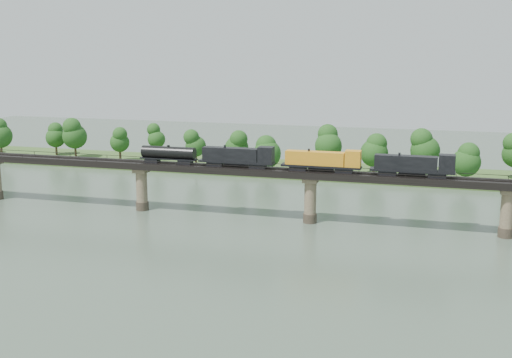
# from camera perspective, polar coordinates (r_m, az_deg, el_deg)

# --- Properties ---
(ground) EXTENTS (400.00, 400.00, 0.00)m
(ground) POSITION_cam_1_polar(r_m,az_deg,el_deg) (112.72, 1.82, -7.83)
(ground) COLOR #3A4A3C
(ground) RESTS_ON ground
(far_bank) EXTENTS (300.00, 24.00, 1.60)m
(far_bank) POSITION_cam_1_polar(r_m,az_deg,el_deg) (193.37, 7.98, 0.61)
(far_bank) COLOR #314F1F
(far_bank) RESTS_ON ground
(bridge) EXTENTS (236.00, 30.00, 11.50)m
(bridge) POSITION_cam_1_polar(r_m,az_deg,el_deg) (139.31, 4.85, -1.71)
(bridge) COLOR #473A2D
(bridge) RESTS_ON ground
(bridge_superstructure) EXTENTS (220.00, 4.90, 0.75)m
(bridge_superstructure) POSITION_cam_1_polar(r_m,az_deg,el_deg) (137.98, 4.90, 0.85)
(bridge_superstructure) COLOR black
(bridge_superstructure) RESTS_ON bridge
(far_treeline) EXTENTS (289.06, 17.54, 13.60)m
(far_treeline) POSITION_cam_1_polar(r_m,az_deg,el_deg) (188.91, 5.39, 2.88)
(far_treeline) COLOR #382619
(far_treeline) RESTS_ON far_bank
(freight_train) EXTENTS (69.43, 2.71, 4.78)m
(freight_train) POSITION_cam_1_polar(r_m,az_deg,el_deg) (138.41, 3.30, 1.75)
(freight_train) COLOR black
(freight_train) RESTS_ON bridge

